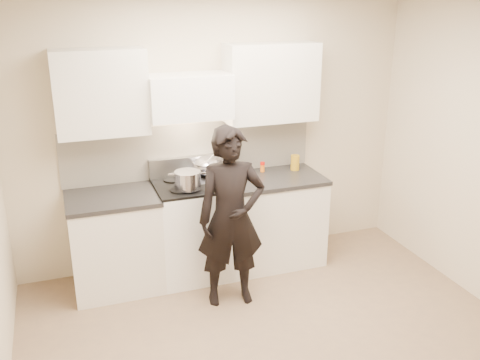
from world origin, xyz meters
The scene contains 11 objects.
ground_plane centered at (0.00, 0.00, 0.00)m, with size 4.00×4.00×0.00m, color #856A4C.
room_shell centered at (-0.06, 0.37, 1.60)m, with size 4.04×3.54×2.70m.
stove centered at (-0.30, 1.42, 0.47)m, with size 0.76×0.65×0.96m.
counter_right centered at (0.53, 1.43, 0.46)m, with size 0.92×0.67×0.92m.
counter_left centered at (-1.08, 1.43, 0.46)m, with size 0.82×0.67×0.92m.
wok centered at (-0.10, 1.57, 1.06)m, with size 0.37×0.46×0.30m.
stock_pot centered at (-0.40, 1.28, 1.04)m, with size 0.34×0.29×0.16m.
utensil_crock centered at (0.15, 1.65, 1.01)m, with size 0.11×0.11×0.29m.
spice_jar centered at (0.46, 1.60, 0.97)m, with size 0.05×0.05×0.10m.
oil_glass centered at (0.80, 1.55, 1.00)m, with size 0.09×0.09×0.16m.
person centered at (-0.14, 0.84, 0.81)m, with size 0.59×0.39×1.62m, color black.
Camera 1 is at (-1.48, -3.20, 2.66)m, focal length 40.00 mm.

